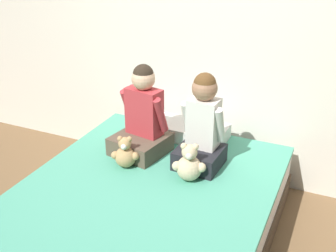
# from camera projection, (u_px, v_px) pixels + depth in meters

# --- Properties ---
(ground_plane) EXTENTS (14.00, 14.00, 0.00)m
(ground_plane) POSITION_uv_depth(u_px,v_px,m) (145.00, 242.00, 2.81)
(ground_plane) COLOR brown
(wall_behind_bed) EXTENTS (8.00, 0.06, 2.50)m
(wall_behind_bed) POSITION_uv_depth(u_px,v_px,m) (206.00, 23.00, 3.17)
(wall_behind_bed) COLOR silver
(wall_behind_bed) RESTS_ON ground_plane
(bed) EXTENTS (1.56, 1.94, 0.41)m
(bed) POSITION_uv_depth(u_px,v_px,m) (144.00, 217.00, 2.72)
(bed) COLOR #473828
(bed) RESTS_ON ground_plane
(child_on_left) EXTENTS (0.41, 0.42, 0.65)m
(child_on_left) POSITION_uv_depth(u_px,v_px,m) (142.00, 120.00, 2.99)
(child_on_left) COLOR brown
(child_on_left) RESTS_ON bed
(child_on_right) EXTENTS (0.31, 0.32, 0.65)m
(child_on_right) POSITION_uv_depth(u_px,v_px,m) (202.00, 127.00, 2.81)
(child_on_right) COLOR black
(child_on_right) RESTS_ON bed
(teddy_bear_held_by_left_child) EXTENTS (0.19, 0.14, 0.23)m
(teddy_bear_held_by_left_child) POSITION_uv_depth(u_px,v_px,m) (125.00, 154.00, 2.85)
(teddy_bear_held_by_left_child) COLOR tan
(teddy_bear_held_by_left_child) RESTS_ON bed
(teddy_bear_held_by_right_child) EXTENTS (0.21, 0.17, 0.26)m
(teddy_bear_held_by_right_child) POSITION_uv_depth(u_px,v_px,m) (189.00, 165.00, 2.70)
(teddy_bear_held_by_right_child) COLOR #D1B78E
(teddy_bear_held_by_right_child) RESTS_ON bed
(pillow_at_headboard) EXTENTS (0.58, 0.29, 0.11)m
(pillow_at_headboard) POSITION_uv_depth(u_px,v_px,m) (190.00, 131.00, 3.26)
(pillow_at_headboard) COLOR silver
(pillow_at_headboard) RESTS_ON bed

